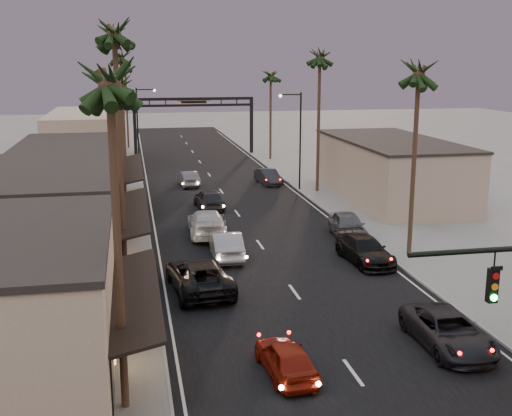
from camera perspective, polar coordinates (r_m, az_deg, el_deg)
name	(u,v)px	position (r m, az deg, el deg)	size (l,w,h in m)	color
ground	(231,205)	(53.43, -2.20, 0.24)	(200.00, 200.00, 0.00)	slate
road	(223,193)	(58.26, -2.97, 1.31)	(14.00, 120.00, 0.02)	black
sidewalk_left	(117,183)	(64.58, -12.25, 2.23)	(5.00, 92.00, 0.12)	slate
sidewalk_right	(304,176)	(66.91, 4.24, 2.85)	(5.00, 92.00, 0.12)	slate
storefront_near	(1,311)	(25.64, -21.75, -8.52)	(8.00, 12.00, 5.50)	tan
storefront_mid	(46,221)	(38.88, -18.14, -1.07)	(8.00, 14.00, 5.50)	tan
storefront_far	(70,177)	(54.52, -16.20, 2.67)	(8.00, 16.00, 5.00)	tan
storefront_dist	(87,138)	(77.16, -14.83, 6.01)	(8.00, 20.00, 6.00)	tan
building_right	(391,170)	(56.78, 11.89, 3.30)	(8.00, 18.00, 5.00)	tan
arch	(194,111)	(82.13, -5.55, 8.55)	(15.20, 0.40, 7.27)	black
streetlight_right	(297,133)	(58.80, 3.70, 6.66)	(2.13, 0.30, 9.00)	black
streetlight_left	(140,123)	(69.80, -10.26, 7.47)	(2.13, 0.30, 9.00)	black
palm_la	(109,70)	(20.51, -12.95, 11.83)	(3.20, 3.20, 13.20)	#38281C
palm_lb	(114,26)	(33.55, -12.53, 15.48)	(3.20, 3.20, 15.20)	#38281C
palm_lc	(120,79)	(47.52, -12.03, 11.14)	(3.20, 3.20, 12.20)	#38281C
palm_ld	(121,54)	(66.51, -11.94, 13.26)	(3.20, 3.20, 14.20)	#38281C
palm_ra	(419,66)	(39.22, 14.31, 12.13)	(3.20, 3.20, 13.20)	#38281C
palm_rb	(320,53)	(57.95, 5.72, 13.55)	(3.20, 3.20, 14.20)	#38281C
palm_rc	(271,72)	(77.33, 1.32, 12.00)	(3.20, 3.20, 12.20)	#38281C
palm_far	(125,63)	(89.50, -11.58, 12.49)	(3.20, 3.20, 13.20)	#38281C
oncoming_red	(286,358)	(25.08, 2.68, -13.18)	(1.63, 4.06, 1.38)	maroon
oncoming_pickup	(199,276)	(33.58, -5.08, -6.01)	(2.83, 6.13, 1.70)	black
oncoming_silver	(226,245)	(39.06, -2.67, -3.29)	(1.75, 5.01, 1.65)	gray
oncoming_white	(207,223)	(44.24, -4.40, -1.30)	(2.45, 6.02, 1.75)	#B1B1B1
oncoming_dgrey	(209,199)	(52.01, -4.19, 0.82)	(1.98, 4.93, 1.68)	black
oncoming_grey_far	(188,179)	(61.85, -6.04, 2.62)	(1.55, 4.43, 1.46)	#505055
curbside_near	(448,331)	(28.38, 16.70, -10.41)	(2.47, 5.35, 1.49)	black
curbside_black	(365,250)	(38.70, 9.64, -3.70)	(2.16, 5.31, 1.54)	black
curbside_grey	(348,225)	(43.93, 8.16, -1.53)	(2.00, 4.98, 1.70)	#4A4A4F
curbside_far	(268,177)	(62.49, 1.09, 2.80)	(1.56, 4.48, 1.48)	black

